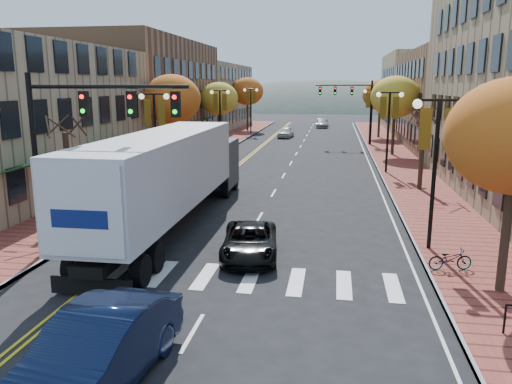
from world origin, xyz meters
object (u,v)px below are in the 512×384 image
at_px(semi_truck, 173,171).
at_px(navy_sedan, 97,353).
at_px(bicycle, 450,259).
at_px(black_suv, 250,241).

height_order(semi_truck, navy_sedan, semi_truck).
bearing_deg(bicycle, black_suv, 73.15).
bearing_deg(black_suv, semi_truck, 131.43).
distance_m(navy_sedan, black_suv, 9.23).
xyz_separation_m(semi_truck, bicycle, (11.58, -4.44, -2.07)).
height_order(black_suv, bicycle, black_suv).
bearing_deg(semi_truck, black_suv, -41.77).
xyz_separation_m(semi_truck, navy_sedan, (2.45, -12.83, -1.74)).
distance_m(navy_sedan, bicycle, 12.40).
bearing_deg(bicycle, semi_truck, 57.32).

